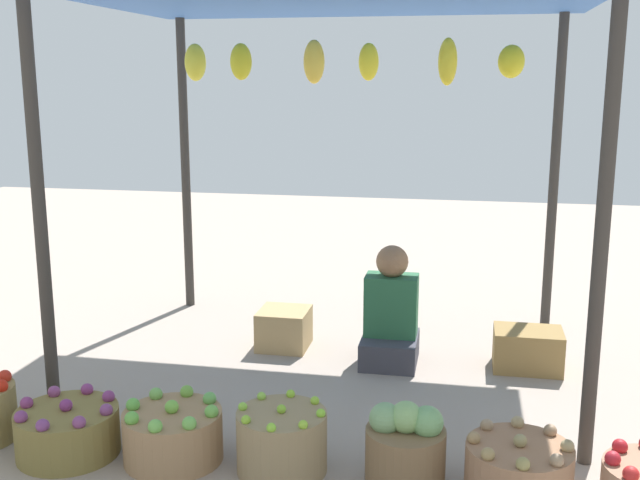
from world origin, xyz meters
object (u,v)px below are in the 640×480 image
at_px(basket_purple_onions, 68,431).
at_px(basket_green_apples, 173,434).
at_px(basket_limes, 282,441).
at_px(wooden_crate_stacked_rear, 284,328).
at_px(basket_cabbages, 405,448).
at_px(wooden_crate_near_vendor, 528,349).
at_px(basket_potatoes, 518,472).
at_px(vendor_person, 391,318).

relative_size(basket_purple_onions, basket_green_apples, 1.04).
bearing_deg(basket_limes, wooden_crate_stacked_rear, 103.34).
height_order(basket_cabbages, wooden_crate_near_vendor, basket_cabbages).
relative_size(basket_limes, wooden_crate_stacked_rear, 1.25).
height_order(basket_cabbages, basket_potatoes, basket_cabbages).
bearing_deg(basket_limes, basket_green_apples, 179.82).
relative_size(vendor_person, wooden_crate_near_vendor, 1.81).
height_order(basket_potatoes, wooden_crate_stacked_rear, basket_potatoes).
bearing_deg(basket_purple_onions, basket_green_apples, 4.80).
bearing_deg(wooden_crate_near_vendor, vendor_person, -177.89).
bearing_deg(wooden_crate_near_vendor, basket_green_apples, -138.90).
relative_size(basket_green_apples, wooden_crate_near_vendor, 1.13).
bearing_deg(basket_cabbages, basket_potatoes, -6.81).
relative_size(vendor_person, basket_green_apples, 1.60).
bearing_deg(basket_cabbages, wooden_crate_stacked_rear, 120.58).
distance_m(basket_limes, basket_cabbages, 0.59).
distance_m(basket_cabbages, wooden_crate_near_vendor, 1.69).
relative_size(basket_cabbages, wooden_crate_stacked_rear, 1.16).
relative_size(basket_limes, basket_cabbages, 1.08).
bearing_deg(wooden_crate_stacked_rear, wooden_crate_near_vendor, -3.37).
relative_size(basket_purple_onions, basket_potatoes, 1.08).
bearing_deg(vendor_person, wooden_crate_stacked_rear, 170.31).
distance_m(basket_purple_onions, basket_green_apples, 0.54).
xyz_separation_m(basket_limes, wooden_crate_stacked_rear, (-0.39, 1.66, -0.02)).
distance_m(basket_limes, basket_potatoes, 1.09).
height_order(basket_cabbages, wooden_crate_stacked_rear, basket_cabbages).
bearing_deg(basket_limes, basket_cabbages, 0.03).
bearing_deg(wooden_crate_stacked_rear, basket_green_apples, -95.39).
distance_m(vendor_person, basket_potatoes, 1.76).
bearing_deg(basket_potatoes, basket_green_apples, 177.85).
height_order(basket_limes, wooden_crate_near_vendor, basket_limes).
height_order(basket_potatoes, wooden_crate_near_vendor, basket_potatoes).
xyz_separation_m(vendor_person, wooden_crate_near_vendor, (0.88, 0.03, -0.17)).
bearing_deg(basket_purple_onions, vendor_person, 47.44).
relative_size(basket_purple_onions, basket_limes, 1.17).
bearing_deg(wooden_crate_near_vendor, wooden_crate_stacked_rear, 176.63).
xyz_separation_m(vendor_person, basket_cabbages, (0.23, -1.53, -0.13)).
bearing_deg(basket_purple_onions, wooden_crate_near_vendor, 34.62).
bearing_deg(wooden_crate_stacked_rear, basket_cabbages, -59.42).
bearing_deg(basket_green_apples, basket_limes, -0.18).
bearing_deg(basket_purple_onions, basket_limes, 2.28).
xyz_separation_m(basket_limes, basket_potatoes, (1.09, -0.06, -0.01)).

